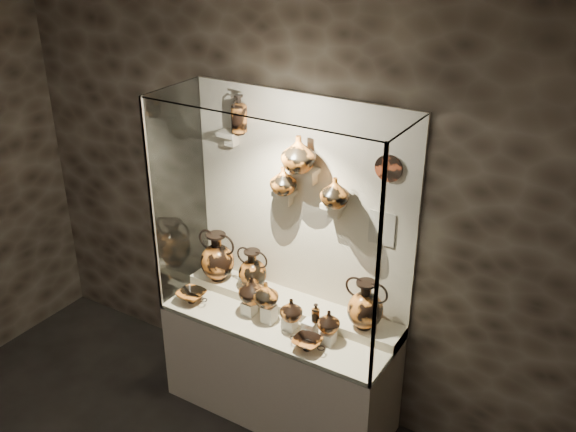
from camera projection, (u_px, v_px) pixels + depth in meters
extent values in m
cube|color=#2D241C|center=(303.00, 205.00, 4.46)|extent=(5.00, 0.02, 3.20)
cube|color=beige|center=(279.00, 368.00, 4.74)|extent=(1.70, 0.60, 0.80)
cube|color=#C0B295|center=(279.00, 321.00, 4.56)|extent=(1.68, 0.58, 0.03)
cube|color=#C0B295|center=(292.00, 305.00, 4.68)|extent=(1.70, 0.25, 0.10)
cube|color=beige|center=(302.00, 205.00, 4.46)|extent=(1.70, 0.03, 1.60)
cube|color=white|center=(253.00, 241.00, 3.99)|extent=(1.70, 0.01, 1.60)
cube|color=white|center=(179.00, 195.00, 4.61)|extent=(0.01, 0.60, 1.60)
cube|color=white|center=(398.00, 255.00, 3.82)|extent=(0.01, 0.60, 1.60)
cube|color=white|center=(278.00, 105.00, 3.87)|extent=(1.70, 0.60, 0.01)
cube|color=gray|center=(152.00, 210.00, 4.39)|extent=(0.02, 0.02, 1.60)
cube|color=gray|center=(377.00, 277.00, 3.60)|extent=(0.02, 0.02, 1.60)
cube|color=silver|center=(249.00, 308.00, 4.60)|extent=(0.09, 0.09, 0.10)
cube|color=silver|center=(269.00, 313.00, 4.51)|extent=(0.09, 0.09, 0.13)
cube|color=silver|center=(290.00, 323.00, 4.44)|extent=(0.09, 0.09, 0.09)
cube|color=silver|center=(310.00, 328.00, 4.36)|extent=(0.09, 0.09, 0.12)
cube|color=silver|center=(328.00, 337.00, 4.30)|extent=(0.09, 0.09, 0.08)
cube|color=beige|center=(230.00, 133.00, 4.46)|extent=(0.14, 0.12, 0.04)
cube|color=beige|center=(285.00, 193.00, 4.41)|extent=(0.14, 0.12, 0.04)
cube|color=beige|center=(310.00, 172.00, 4.23)|extent=(0.10, 0.12, 0.04)
cube|color=beige|center=(334.00, 205.00, 4.23)|extent=(0.14, 0.12, 0.04)
imported|color=#C36925|center=(252.00, 290.00, 4.54)|extent=(0.24, 0.24, 0.20)
imported|color=#BA6320|center=(266.00, 294.00, 4.45)|extent=(0.20, 0.20, 0.18)
imported|color=#C36925|center=(291.00, 310.00, 4.36)|extent=(0.20, 0.20, 0.16)
imported|color=#C36925|center=(329.00, 321.00, 4.26)|extent=(0.16, 0.16, 0.16)
imported|color=#BA6320|center=(283.00, 180.00, 4.32)|extent=(0.24, 0.24, 0.19)
imported|color=#BA6320|center=(299.00, 153.00, 4.14)|extent=(0.24, 0.24, 0.24)
imported|color=#BA6320|center=(335.00, 192.00, 4.13)|extent=(0.24, 0.24, 0.20)
cylinder|color=#AB4321|center=(388.00, 168.00, 3.96)|extent=(0.18, 0.02, 0.18)
cube|color=beige|center=(382.00, 228.00, 4.16)|extent=(0.18, 0.01, 0.23)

